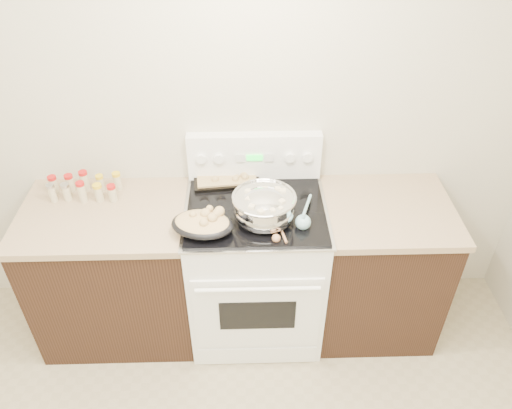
{
  "coord_description": "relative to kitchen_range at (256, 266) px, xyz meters",
  "views": [
    {
      "loc": [
        0.29,
        -0.7,
        2.61
      ],
      "look_at": [
        0.35,
        1.37,
        1.0
      ],
      "focal_mm": 35.0,
      "sensor_mm": 36.0,
      "label": 1
    }
  ],
  "objects": [
    {
      "name": "room_shell",
      "position": [
        -0.35,
        -1.42,
        1.21
      ],
      "size": [
        4.1,
        3.6,
        2.75
      ],
      "color": "beige",
      "rests_on": "ground"
    },
    {
      "name": "counter_left",
      "position": [
        -0.83,
        0.01,
        -0.03
      ],
      "size": [
        0.93,
        0.67,
        0.92
      ],
      "color": "black",
      "rests_on": "ground"
    },
    {
      "name": "counter_right",
      "position": [
        0.73,
        0.01,
        -0.03
      ],
      "size": [
        0.73,
        0.67,
        0.92
      ],
      "color": "black",
      "rests_on": "ground"
    },
    {
      "name": "kitchen_range",
      "position": [
        0.0,
        0.0,
        0.0
      ],
      "size": [
        0.78,
        0.73,
        1.22
      ],
      "color": "white",
      "rests_on": "ground"
    },
    {
      "name": "mixing_bowl",
      "position": [
        0.04,
        -0.11,
        0.53
      ],
      "size": [
        0.4,
        0.4,
        0.19
      ],
      "color": "silver",
      "rests_on": "kitchen_range"
    },
    {
      "name": "roasting_pan",
      "position": [
        -0.27,
        -0.19,
        0.5
      ],
      "size": [
        0.36,
        0.28,
        0.11
      ],
      "color": "black",
      "rests_on": "kitchen_range"
    },
    {
      "name": "baking_sheet",
      "position": [
        -0.17,
        0.27,
        0.47
      ],
      "size": [
        0.4,
        0.3,
        0.06
      ],
      "color": "black",
      "rests_on": "kitchen_range"
    },
    {
      "name": "wooden_spoon",
      "position": [
        0.1,
        -0.23,
        0.46
      ],
      "size": [
        0.08,
        0.28,
        0.04
      ],
      "color": "tan",
      "rests_on": "kitchen_range"
    },
    {
      "name": "blue_ladle",
      "position": [
        0.24,
        -0.16,
        0.49
      ],
      "size": [
        0.11,
        0.27,
        0.1
      ],
      "color": "#84B8C6",
      "rests_on": "kitchen_range"
    },
    {
      "name": "spice_jars",
      "position": [
        -0.96,
        0.16,
        0.49
      ],
      "size": [
        0.4,
        0.16,
        0.13
      ],
      "color": "#BFB28C",
      "rests_on": "counter_left"
    }
  ]
}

